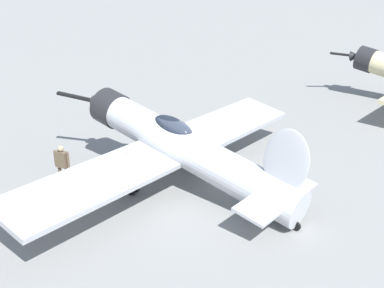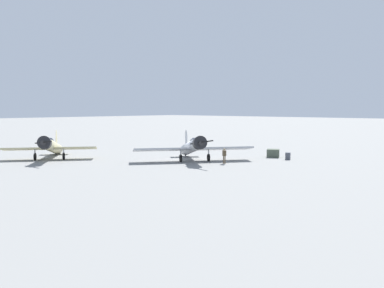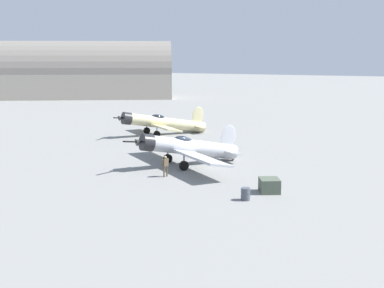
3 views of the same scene
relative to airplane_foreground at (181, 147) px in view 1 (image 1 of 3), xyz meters
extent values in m
plane|color=gray|center=(-0.41, 0.31, -1.55)|extent=(400.00, 400.00, 0.00)
cylinder|color=#B7BABF|center=(-0.41, 0.31, -0.05)|extent=(7.71, 6.23, 2.84)
cylinder|color=#232326|center=(2.86, -2.14, 0.71)|extent=(1.75, 1.80, 1.53)
cone|color=#232326|center=(3.38, -2.53, 0.83)|extent=(0.87, 0.85, 0.67)
cube|color=black|center=(3.50, -2.62, 0.83)|extent=(3.36, 0.66, 0.66)
ellipsoid|color=black|center=(0.28, -0.21, 0.66)|extent=(1.89, 1.68, 0.98)
cube|color=#ADAFB5|center=(0.41, -0.31, -0.21)|extent=(9.52, 11.78, 0.54)
ellipsoid|color=#B7BABF|center=(-3.29, 2.47, 0.60)|extent=(1.56, 1.21, 2.36)
cube|color=#ADAFB5|center=(-3.13, 2.35, -0.62)|extent=(2.92, 3.38, 0.30)
cylinder|color=#999BA0|center=(1.75, 0.62, -0.57)|extent=(0.14, 0.14, 1.16)
cylinder|color=black|center=(1.75, 0.62, -1.15)|extent=(0.76, 0.64, 0.80)
cylinder|color=#999BA0|center=(-0.10, -1.85, -0.57)|extent=(0.14, 0.14, 1.16)
cylinder|color=black|center=(-0.10, -1.85, -1.15)|extent=(0.76, 0.64, 0.80)
cylinder|color=black|center=(-3.70, 2.77, -1.41)|extent=(0.28, 0.25, 0.28)
cylinder|color=#232326|center=(-9.87, -12.33, 0.65)|extent=(1.74, 1.78, 1.52)
cone|color=#232326|center=(-9.35, -12.72, 0.76)|extent=(0.86, 0.85, 0.66)
cube|color=black|center=(-9.24, -12.82, 0.76)|extent=(2.72, 0.46, 0.45)
cylinder|color=brown|center=(4.34, 0.20, -1.14)|extent=(0.12, 0.12, 0.82)
cylinder|color=brown|center=(4.07, 0.30, -1.14)|extent=(0.12, 0.12, 0.82)
cube|color=brown|center=(4.20, 0.25, -0.44)|extent=(0.49, 0.36, 0.58)
sphere|color=tan|center=(4.20, 0.25, -0.02)|extent=(0.22, 0.22, 0.22)
cylinder|color=brown|center=(4.46, 0.16, -0.42)|extent=(0.09, 0.09, 0.55)
cylinder|color=brown|center=(3.95, 0.35, -0.42)|extent=(0.09, 0.09, 0.55)
camera|label=1|loc=(-1.12, 15.58, 6.33)|focal=44.96mm
camera|label=2|loc=(31.00, -34.59, 4.33)|focal=39.34mm
camera|label=3|loc=(36.29, 17.75, 7.58)|focal=45.87mm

